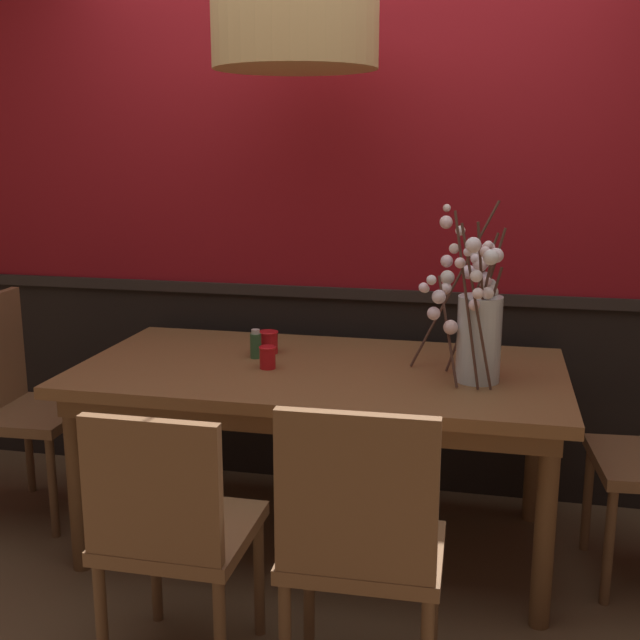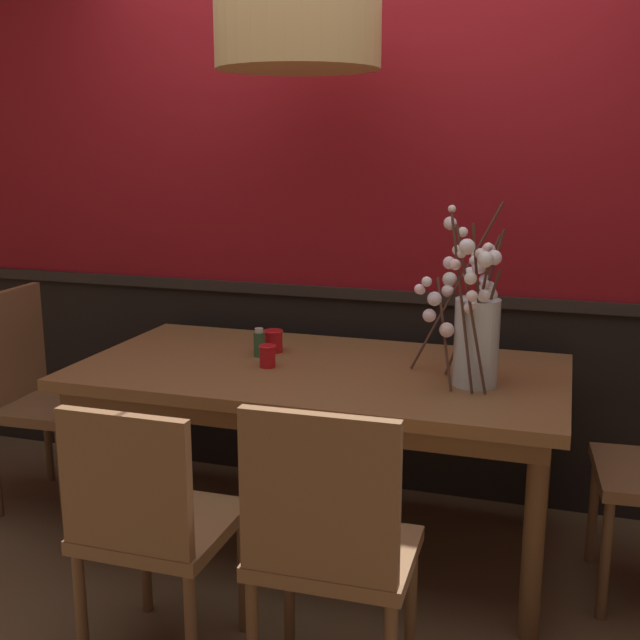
% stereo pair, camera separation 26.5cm
% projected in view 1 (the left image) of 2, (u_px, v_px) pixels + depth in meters
% --- Properties ---
extents(ground_plane, '(24.00, 24.00, 0.00)m').
position_uv_depth(ground_plane, '(320.00, 541.00, 3.24)').
color(ground_plane, brown).
extents(back_wall, '(5.66, 0.14, 2.99)m').
position_uv_depth(back_wall, '(352.00, 171.00, 3.54)').
color(back_wall, black).
rests_on(back_wall, ground).
extents(dining_table, '(1.89, 0.98, 0.75)m').
position_uv_depth(dining_table, '(320.00, 386.00, 3.10)').
color(dining_table, brown).
rests_on(dining_table, ground).
extents(chair_near_side_right, '(0.46, 0.39, 0.94)m').
position_uv_depth(chair_near_side_right, '(360.00, 541.00, 2.17)').
color(chair_near_side_right, brown).
rests_on(chair_near_side_right, ground).
extents(chair_far_side_right, '(0.44, 0.42, 0.92)m').
position_uv_depth(chair_far_side_right, '(416.00, 364.00, 3.95)').
color(chair_far_side_right, brown).
rests_on(chair_far_side_right, ground).
extents(chair_far_side_left, '(0.44, 0.39, 0.95)m').
position_uv_depth(chair_far_side_left, '(305.00, 356.00, 4.05)').
color(chair_far_side_left, brown).
rests_on(chair_far_side_left, ground).
extents(chair_near_side_left, '(0.43, 0.44, 0.88)m').
position_uv_depth(chair_near_side_left, '(172.00, 527.00, 2.32)').
color(chair_near_side_left, brown).
rests_on(chair_near_side_left, ground).
extents(chair_head_west_end, '(0.41, 0.47, 0.98)m').
position_uv_depth(chair_head_west_end, '(18.00, 394.00, 3.39)').
color(chair_head_west_end, brown).
rests_on(chair_head_west_end, ground).
extents(vase_with_blossoms, '(0.34, 0.50, 0.64)m').
position_uv_depth(vase_with_blossoms, '(476.00, 323.00, 2.86)').
color(vase_with_blossoms, silver).
rests_on(vase_with_blossoms, dining_table).
extents(candle_holder_nearer_center, '(0.07, 0.07, 0.09)m').
position_uv_depth(candle_holder_nearer_center, '(268.00, 357.00, 3.04)').
color(candle_holder_nearer_center, red).
rests_on(candle_holder_nearer_center, dining_table).
extents(candle_holder_nearer_edge, '(0.08, 0.08, 0.09)m').
position_uv_depth(candle_holder_nearer_edge, '(268.00, 342.00, 3.27)').
color(candle_holder_nearer_edge, red).
rests_on(candle_holder_nearer_edge, dining_table).
extents(condiment_bottle, '(0.05, 0.05, 0.12)m').
position_uv_depth(condiment_bottle, '(256.00, 345.00, 3.19)').
color(condiment_bottle, '#2D5633').
rests_on(condiment_bottle, dining_table).
extents(pendant_lamp, '(0.62, 0.62, 1.12)m').
position_uv_depth(pendant_lamp, '(295.00, 35.00, 2.91)').
color(pendant_lamp, tan).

